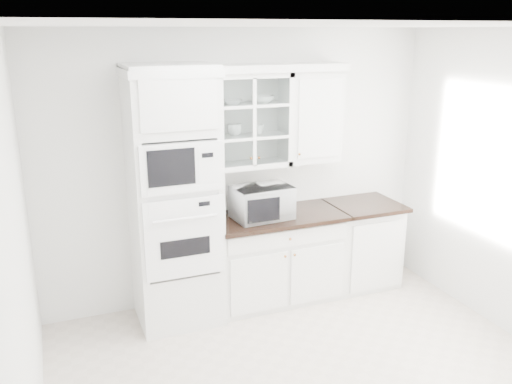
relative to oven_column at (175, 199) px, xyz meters
name	(u,v)px	position (x,y,z in m)	size (l,w,h in m)	color
ground	(317,384)	(0.75, -1.42, -1.19)	(4.00, 3.50, 0.01)	beige
room_shell	(298,152)	(0.75, -0.99, 0.58)	(4.00, 3.50, 2.70)	white
oven_column	(175,199)	(0.00, 0.00, 0.00)	(0.76, 0.68, 2.40)	silver
base_cabinet_run	(276,256)	(1.03, 0.03, -0.74)	(1.32, 0.67, 0.92)	silver
extra_base_cabinet	(361,243)	(2.03, 0.03, -0.74)	(0.72, 0.67, 0.92)	silver
upper_cabinet_glass	(248,120)	(0.78, 0.17, 0.65)	(0.80, 0.33, 0.90)	silver
upper_cabinet_solid	(312,116)	(1.46, 0.17, 0.65)	(0.55, 0.33, 0.90)	silver
crown_molding	(238,68)	(0.68, 0.14, 1.14)	(2.14, 0.38, 0.07)	white
countertop_microwave	(261,202)	(0.85, -0.01, -0.12)	(0.55, 0.46, 0.32)	white
bowl_a	(232,102)	(0.62, 0.15, 0.83)	(0.18, 0.18, 0.05)	white
bowl_b	(262,99)	(0.92, 0.15, 0.84)	(0.21, 0.21, 0.07)	white
cup_a	(235,130)	(0.65, 0.19, 0.57)	(0.14, 0.14, 0.11)	white
cup_b	(259,129)	(0.88, 0.16, 0.56)	(0.10, 0.10, 0.09)	white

